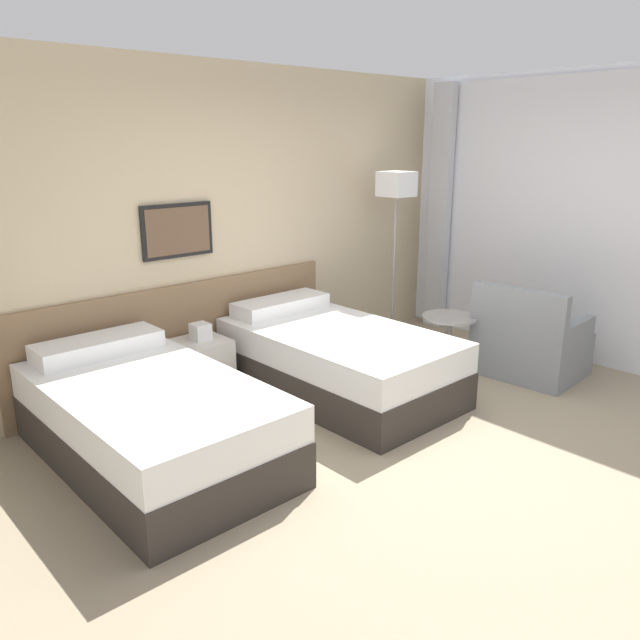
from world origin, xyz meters
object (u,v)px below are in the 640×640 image
(floor_lamp, at_px, (396,195))
(armchair, at_px, (529,346))
(bed_near_door, at_px, (150,419))
(nightstand, at_px, (202,365))
(side_table, at_px, (449,332))
(bed_near_window, at_px, (337,360))

(floor_lamp, relative_size, armchair, 1.95)
(floor_lamp, xyz_separation_m, armchair, (0.18, -1.48, -1.27))
(bed_near_door, xyz_separation_m, armchair, (3.28, -0.89, -0.02))
(bed_near_door, height_order, armchair, armchair)
(floor_lamp, distance_m, armchair, 1.96)
(nightstand, xyz_separation_m, armchair, (2.42, -1.62, 0.02))
(nightstand, bearing_deg, armchair, -33.85)
(armchair, bearing_deg, nightstand, 52.42)
(bed_near_door, xyz_separation_m, side_table, (2.84, -0.32, 0.08))
(bed_near_door, height_order, nightstand, bed_near_door)
(armchair, bearing_deg, bed_near_door, 71.07)
(bed_near_door, distance_m, nightstand, 1.13)
(nightstand, relative_size, side_table, 1.19)
(side_table, bearing_deg, nightstand, 151.94)
(nightstand, distance_m, floor_lamp, 2.59)
(floor_lamp, bearing_deg, side_table, -105.92)
(nightstand, bearing_deg, bed_near_window, -40.35)
(bed_near_door, distance_m, bed_near_window, 1.72)
(nightstand, xyz_separation_m, floor_lamp, (2.24, -0.14, 1.29))
(bed_near_door, bearing_deg, floor_lamp, 10.76)
(side_table, bearing_deg, floor_lamp, 74.08)
(side_table, xyz_separation_m, armchair, (0.44, -0.57, -0.10))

